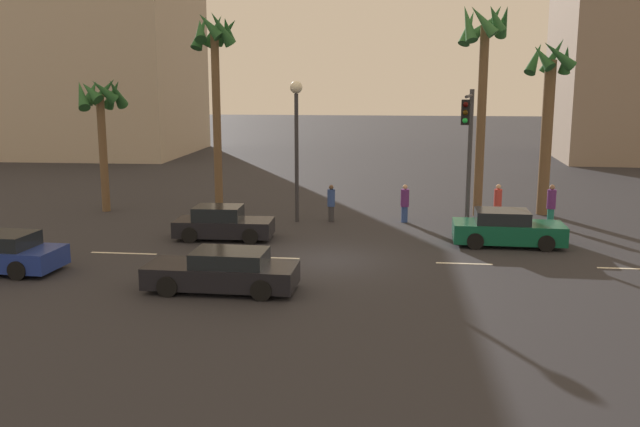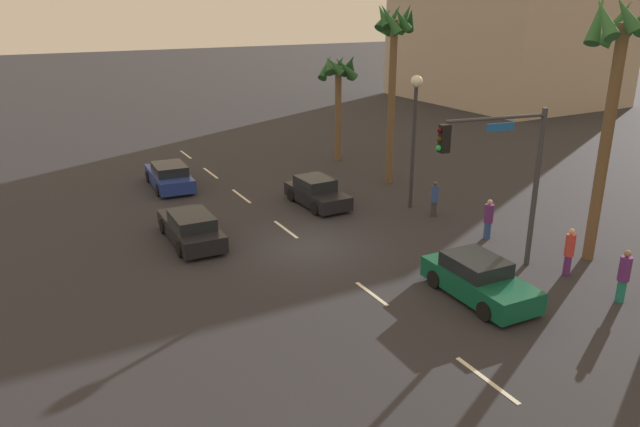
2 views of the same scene
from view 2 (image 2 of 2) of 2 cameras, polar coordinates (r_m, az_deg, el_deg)
The scene contains 21 objects.
ground_plane at distance 25.23m, azimuth -1.08°, elevation -3.11°, with size 220.00×220.00×0.00m, color #28282D.
lane_stripe_0 at distance 41.36m, azimuth -12.47°, elevation 5.42°, with size 2.41×0.14×0.01m, color silver.
lane_stripe_1 at distance 36.54m, azimuth -10.22°, elevation 3.75°, with size 2.53×0.14×0.01m, color silver.
lane_stripe_2 at distance 31.94m, azimuth -7.39°, elevation 1.63°, with size 2.57×0.14×0.01m, color silver.
lane_stripe_3 at distance 27.12m, azimuth -3.24°, elevation -1.49°, with size 2.39×0.14×0.01m, color silver.
lane_stripe_4 at distance 21.39m, azimuth 4.86°, elevation -7.49°, with size 1.98×0.14×0.01m, color silver.
lane_stripe_5 at distance 17.52m, azimuth 15.35°, elevation -14.79°, with size 2.40×0.14×0.01m, color silver.
car_0 at distance 21.52m, azimuth 14.64°, elevation -6.02°, with size 4.31×2.02×1.40m.
car_1 at distance 34.06m, azimuth -13.94°, elevation 3.42°, with size 4.69×2.11×1.34m.
car_2 at distance 26.11m, azimuth -12.00°, elevation -1.34°, with size 4.67×1.94×1.28m.
car_3 at distance 30.14m, azimuth -0.30°, elevation 1.95°, with size 4.02×1.93×1.37m.
traffic_signal at distance 22.75m, azimuth 16.96°, elevation 4.36°, with size 0.88×4.34×6.05m.
streetlamp at distance 29.20m, azimuth 8.87°, elevation 8.91°, with size 0.56×0.56×6.40m.
pedestrian_0 at distance 26.72m, azimuth 15.51°, elevation -0.44°, with size 0.49×0.49×1.75m.
pedestrian_1 at distance 22.78m, azimuth 26.59°, elevation -5.17°, with size 0.42×0.42×1.87m.
pedestrian_2 at distance 24.12m, azimuth 22.33°, elevation -3.25°, with size 0.50×0.50×1.83m.
pedestrian_3 at distance 28.98m, azimuth 10.68°, elevation 1.44°, with size 0.43×0.43×1.71m.
palm_tree_1 at distance 24.61m, azimuth 26.14°, elevation 12.60°, with size 2.53×2.45×9.97m.
palm_tree_2 at distance 38.07m, azimuth 1.81°, elevation 12.66°, with size 2.53×2.55×6.68m.
palm_tree_3 at distance 33.01m, azimuth 6.98°, elevation 15.50°, with size 2.51×2.64×9.61m.
building_0 at distance 65.58m, azimuth 17.12°, elevation 16.79°, with size 19.41×15.44×15.26m, color #B2A38E.
Camera 2 is at (20.83, -10.48, 9.64)m, focal length 34.14 mm.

